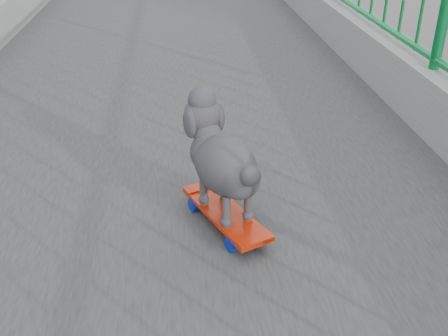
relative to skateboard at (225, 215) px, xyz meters
name	(u,v)px	position (x,y,z in m)	size (l,w,h in m)	color
skateboard	(225,215)	(0.00, 0.00, 0.00)	(0.31, 0.48, 0.06)	red
poodle	(222,158)	(-0.01, 0.02, 0.23)	(0.31, 0.44, 0.40)	#28262A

